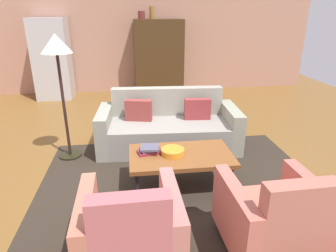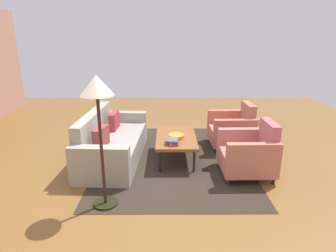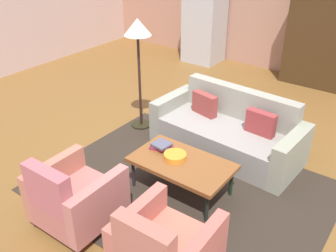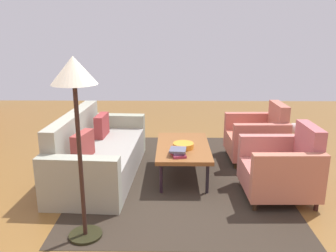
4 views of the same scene
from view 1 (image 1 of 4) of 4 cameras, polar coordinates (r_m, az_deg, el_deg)
ground_plane at (r=4.24m, az=-6.46°, el=-6.76°), size 11.30×11.30×0.00m
wall_back at (r=7.80m, az=-7.64°, el=16.89°), size 9.42×0.12×2.80m
area_rug at (r=3.71m, az=2.28°, el=-10.93°), size 3.40×2.60×0.01m
couch at (r=4.59m, az=0.05°, el=-0.35°), size 2.15×1.02×0.86m
coffee_table at (r=3.48m, az=2.51°, el=-5.95°), size 1.20×0.70×0.43m
armchair_left at (r=2.50m, az=-7.17°, el=-20.07°), size 0.81×0.81×0.88m
armchair_right at (r=2.75m, az=19.99°, el=-16.93°), size 0.82×0.82×0.88m
fruit_bowl at (r=3.43m, az=0.90°, el=-4.99°), size 0.27×0.27×0.07m
book_stack at (r=3.47m, az=-3.58°, el=-4.60°), size 0.30×0.22×0.08m
cabinet at (r=7.55m, az=-1.78°, el=13.10°), size 1.20×0.51×1.80m
vase_tall at (r=7.44m, az=-5.14°, el=20.56°), size 0.16×0.16×0.18m
vase_round at (r=7.45m, az=-3.10°, el=21.00°), size 0.13×0.13×0.28m
refrigerator at (r=7.62m, az=-21.42°, el=11.95°), size 0.80×0.73×1.85m
floor_lamp at (r=4.16m, az=-20.60°, el=12.56°), size 0.40×0.40×1.72m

